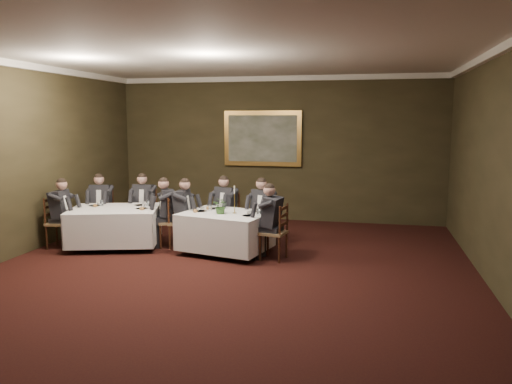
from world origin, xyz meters
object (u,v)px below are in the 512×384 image
at_px(table_second, 115,224).
at_px(diner_sec_endright, 169,220).
at_px(diner_main_backleft, 226,217).
at_px(diner_sec_endleft, 60,222).
at_px(chair_main_endright, 274,244).
at_px(diner_main_endright, 273,231).
at_px(chair_sec_endright, 170,232).
at_px(painting, 263,138).
at_px(chair_main_endleft, 181,233).
at_px(chair_sec_backleft, 102,224).
at_px(diner_main_backright, 264,220).
at_px(chair_sec_backright, 145,223).
at_px(candlestick, 234,203).
at_px(chair_sec_endleft, 60,233).
at_px(diner_sec_backright, 145,213).
at_px(chair_main_backleft, 227,228).
at_px(diner_main_endleft, 182,222).
at_px(table_main, 225,229).
at_px(chair_main_backright, 264,232).
at_px(centerpiece, 221,205).
at_px(diner_sec_backleft, 102,213).

bearing_deg(table_second, diner_sec_endright, 16.42).
relative_size(table_second, diner_main_backleft, 1.46).
relative_size(diner_sec_endright, diner_sec_endleft, 1.00).
bearing_deg(diner_main_backleft, diner_sec_endright, 49.20).
bearing_deg(chair_main_endright, diner_main_endright, 90.00).
relative_size(chair_sec_endright, diner_sec_endleft, 0.74).
bearing_deg(painting, chair_main_endleft, -107.32).
xyz_separation_m(diner_main_backleft, chair_sec_endright, (-1.00, -0.58, -0.23)).
relative_size(chair_sec_backleft, diner_sec_endleft, 0.74).
height_order(diner_main_backright, painting, painting).
bearing_deg(chair_main_endleft, diner_main_endright, 75.15).
relative_size(chair_sec_backright, diner_sec_endright, 0.74).
bearing_deg(chair_sec_backleft, chair_sec_endright, 155.45).
distance_m(chair_main_endleft, candlestick, 1.34).
xyz_separation_m(chair_main_endleft, chair_sec_endleft, (-2.30, -0.54, 0.00)).
bearing_deg(diner_sec_backright, chair_main_backleft, 175.62).
relative_size(chair_sec_endleft, candlestick, 1.90).
distance_m(diner_main_endleft, chair_sec_endleft, 2.38).
bearing_deg(diner_sec_backright, table_main, 152.99).
distance_m(table_main, candlestick, 0.54).
height_order(chair_main_endright, diner_sec_endleft, diner_sec_endleft).
distance_m(table_second, diner_main_endleft, 1.32).
bearing_deg(diner_sec_endright, diner_main_backleft, -87.53).
relative_size(chair_main_backright, chair_sec_endright, 1.00).
bearing_deg(centerpiece, candlestick, 26.60).
height_order(chair_main_endleft, chair_sec_backright, same).
distance_m(diner_main_backright, painting, 3.07).
distance_m(diner_main_backright, diner_main_endright, 0.96).
distance_m(chair_sec_endleft, painting, 5.16).
bearing_deg(diner_sec_endright, chair_main_endright, -130.33).
relative_size(table_main, diner_sec_endleft, 1.33).
bearing_deg(table_second, diner_sec_backleft, 134.32).
bearing_deg(table_main, chair_main_backleft, 104.70).
bearing_deg(chair_sec_backright, painting, -133.94).
relative_size(chair_main_backleft, diner_sec_backright, 0.74).
xyz_separation_m(table_main, diner_main_endleft, (-0.95, 0.21, 0.06)).
relative_size(table_main, table_second, 0.91).
distance_m(table_main, chair_main_endright, 1.00).
xyz_separation_m(chair_sec_endright, diner_sec_endright, (-0.01, -0.01, 0.23)).
xyz_separation_m(chair_main_backleft, chair_sec_endleft, (-3.03, -1.19, 0.00)).
distance_m(diner_sec_endleft, candlestick, 3.46).
xyz_separation_m(chair_main_backleft, chair_main_endleft, (-0.73, -0.65, 0.00)).
distance_m(table_main, painting, 3.64).
bearing_deg(diner_main_backleft, diner_main_endright, 156.60).
bearing_deg(chair_main_backleft, chair_sec_backright, 17.16).
height_order(diner_main_backright, diner_sec_backright, same).
xyz_separation_m(chair_main_endleft, diner_sec_backright, (-1.09, 0.70, 0.23)).
bearing_deg(painting, chair_sec_backleft, -138.06).
xyz_separation_m(chair_main_endleft, diner_main_endleft, (0.01, 0.00, 0.23)).
relative_size(diner_main_backleft, diner_main_endright, 1.00).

